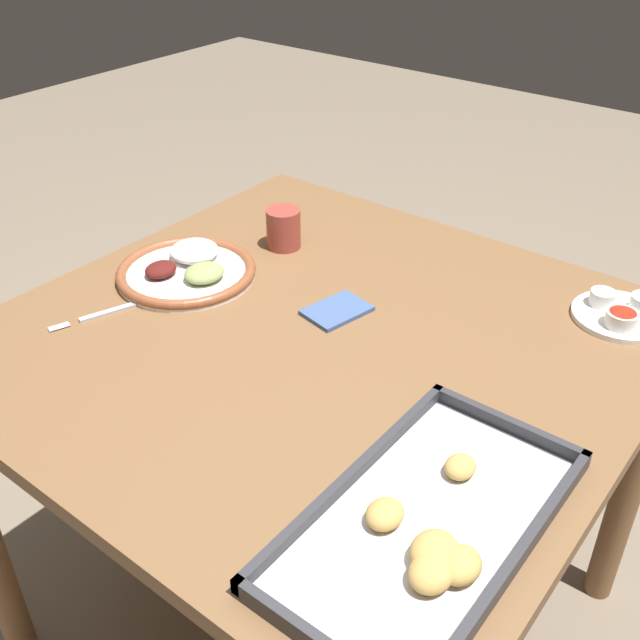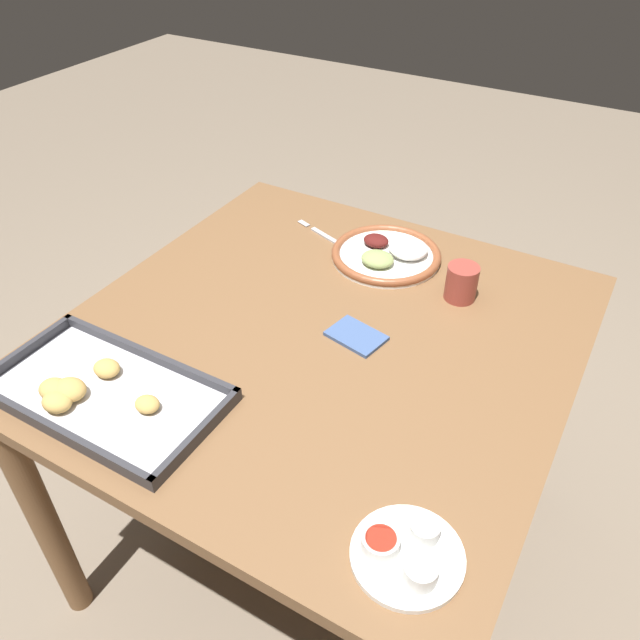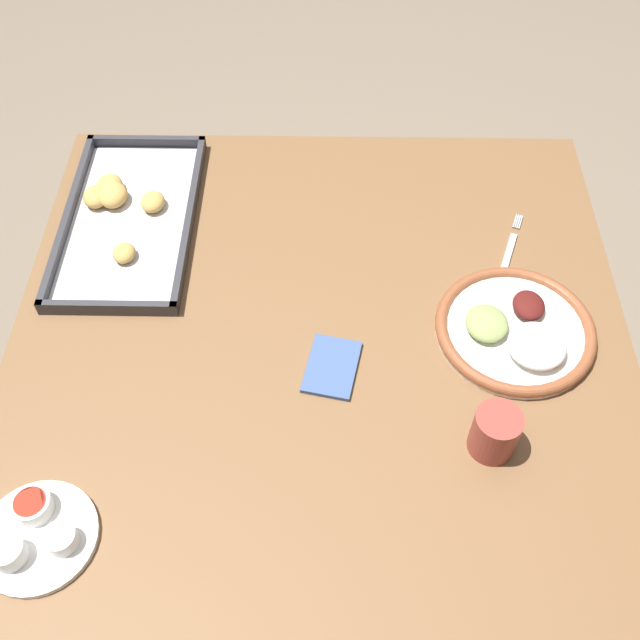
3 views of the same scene
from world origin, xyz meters
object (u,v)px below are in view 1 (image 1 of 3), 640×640
object	(u,v)px
saucer_plate	(622,312)
napkin	(337,311)
dinner_plate	(188,269)
fork	(117,310)
baking_tray	(429,526)
drinking_cup	(284,228)

from	to	relation	value
saucer_plate	napkin	size ratio (longest dim) A/B	1.31
dinner_plate	napkin	world-z (taller)	dinner_plate
dinner_plate	napkin	xyz separation A→B (m)	(-0.07, 0.30, -0.01)
saucer_plate	napkin	distance (m)	0.49
saucer_plate	dinner_plate	bearing A→B (deg)	-63.26
dinner_plate	saucer_plate	xyz separation A→B (m)	(-0.35, 0.70, 0.00)
dinner_plate	fork	world-z (taller)	dinner_plate
saucer_plate	napkin	bearing A→B (deg)	-54.54
fork	baking_tray	world-z (taller)	baking_tray
fork	saucer_plate	world-z (taller)	saucer_plate
baking_tray	napkin	bearing A→B (deg)	-130.49
baking_tray	napkin	size ratio (longest dim) A/B	3.50
drinking_cup	napkin	size ratio (longest dim) A/B	0.65
drinking_cup	napkin	xyz separation A→B (m)	(0.13, 0.23, -0.04)
saucer_plate	drinking_cup	bearing A→B (deg)	-76.65
baking_tray	dinner_plate	bearing A→B (deg)	-110.72
fork	saucer_plate	distance (m)	0.88
fork	saucer_plate	bearing A→B (deg)	145.65
saucer_plate	baking_tray	bearing A→B (deg)	-1.57
saucer_plate	napkin	xyz separation A→B (m)	(0.28, -0.40, -0.01)
fork	baking_tray	xyz separation A→B (m)	(0.09, 0.69, 0.01)
baking_tray	napkin	world-z (taller)	baking_tray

